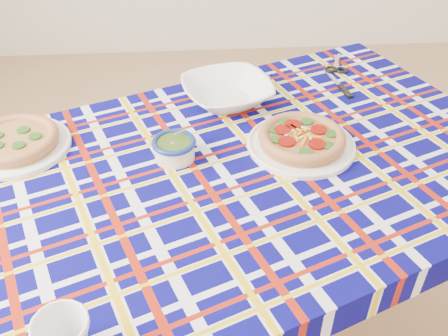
{
  "coord_description": "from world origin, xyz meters",
  "views": [
    {
      "loc": [
        -0.36,
        -1.3,
        1.51
      ],
      "look_at": [
        -0.29,
        -0.31,
        0.73
      ],
      "focal_mm": 40.0,
      "sensor_mm": 36.0,
      "label": 1
    }
  ],
  "objects_px": {
    "dining_table": "(241,186)",
    "main_focaccia_plate": "(302,138)",
    "serving_bowl": "(227,92)",
    "pesto_bowl": "(174,147)"
  },
  "relations": [
    {
      "from": "pesto_bowl",
      "to": "serving_bowl",
      "type": "bearing_deg",
      "value": 60.32
    },
    {
      "from": "main_focaccia_plate",
      "to": "serving_bowl",
      "type": "height_order",
      "value": "serving_bowl"
    },
    {
      "from": "main_focaccia_plate",
      "to": "serving_bowl",
      "type": "relative_size",
      "value": 1.13
    },
    {
      "from": "main_focaccia_plate",
      "to": "dining_table",
      "type": "bearing_deg",
      "value": -158.36
    },
    {
      "from": "dining_table",
      "to": "pesto_bowl",
      "type": "height_order",
      "value": "pesto_bowl"
    },
    {
      "from": "dining_table",
      "to": "main_focaccia_plate",
      "type": "distance_m",
      "value": 0.21
    },
    {
      "from": "main_focaccia_plate",
      "to": "pesto_bowl",
      "type": "height_order",
      "value": "pesto_bowl"
    },
    {
      "from": "dining_table",
      "to": "main_focaccia_plate",
      "type": "relative_size",
      "value": 5.75
    },
    {
      "from": "main_focaccia_plate",
      "to": "serving_bowl",
      "type": "distance_m",
      "value": 0.32
    },
    {
      "from": "dining_table",
      "to": "serving_bowl",
      "type": "relative_size",
      "value": 6.48
    }
  ]
}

